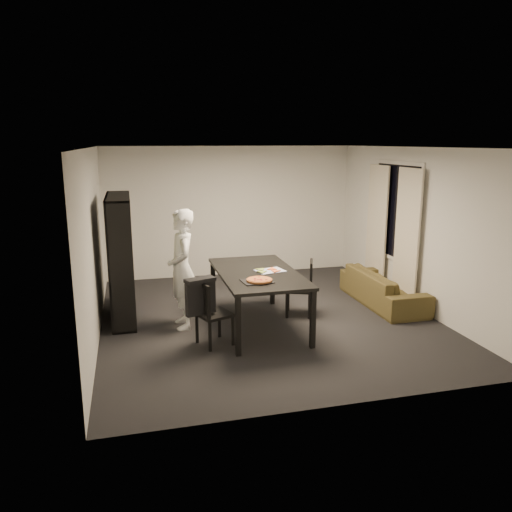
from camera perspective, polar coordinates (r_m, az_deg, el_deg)
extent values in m
cube|color=black|center=(7.85, 1.28, -7.05)|extent=(5.00, 5.50, 0.01)
cube|color=white|center=(7.37, 1.38, 12.30)|extent=(5.00, 5.50, 0.01)
cube|color=silver|center=(10.14, -2.89, 5.10)|extent=(5.00, 0.01, 2.60)
cube|color=silver|center=(4.98, 9.93, -3.38)|extent=(5.00, 0.01, 2.60)
cube|color=silver|center=(7.25, -18.07, 1.30)|extent=(0.01, 5.50, 2.60)
cube|color=silver|center=(8.52, 17.77, 2.98)|extent=(0.01, 5.50, 2.60)
cube|color=black|center=(8.99, 15.76, 4.90)|extent=(0.02, 1.40, 1.60)
cube|color=white|center=(8.98, 15.73, 4.90)|extent=(0.03, 1.52, 1.72)
cube|color=beige|center=(8.56, 16.85, 2.07)|extent=(0.03, 0.70, 2.25)
cube|color=beige|center=(9.44, 13.62, 3.25)|extent=(0.03, 0.70, 2.25)
cube|color=black|center=(7.89, -15.15, -0.19)|extent=(0.35, 1.50, 1.90)
cube|color=black|center=(7.25, 0.20, -1.97)|extent=(1.12, 2.01, 0.04)
cube|color=black|center=(6.39, -2.05, -8.04)|extent=(0.07, 0.07, 0.79)
cube|color=black|center=(6.66, 6.51, -7.22)|extent=(0.07, 0.07, 0.79)
cube|color=black|center=(8.16, -4.92, -3.37)|extent=(0.07, 0.07, 0.79)
cube|color=black|center=(8.37, 1.89, -2.90)|extent=(0.07, 0.07, 0.79)
cube|color=black|center=(6.75, -4.77, -6.65)|extent=(0.53, 0.53, 0.04)
cube|color=black|center=(6.59, -6.21, -4.97)|extent=(0.18, 0.40, 0.44)
cube|color=black|center=(6.53, -6.26, -3.29)|extent=(0.17, 0.38, 0.05)
cube|color=black|center=(6.78, -2.66, -8.55)|extent=(0.04, 0.04, 0.40)
cube|color=black|center=(7.06, -4.22, -7.67)|extent=(0.04, 0.04, 0.40)
cube|color=black|center=(6.61, -5.29, -9.17)|extent=(0.04, 0.04, 0.40)
cube|color=black|center=(6.90, -6.77, -8.23)|extent=(0.04, 0.04, 0.40)
cube|color=black|center=(7.88, 4.92, -3.80)|extent=(0.53, 0.53, 0.04)
cube|color=black|center=(7.81, 6.31, -2.16)|extent=(0.18, 0.40, 0.44)
cube|color=black|center=(7.76, 6.35, -0.73)|extent=(0.16, 0.38, 0.05)
cube|color=black|center=(8.11, 3.68, -4.90)|extent=(0.04, 0.04, 0.40)
cube|color=black|center=(7.78, 3.56, -5.69)|extent=(0.04, 0.04, 0.40)
cube|color=black|center=(8.11, 6.17, -4.96)|extent=(0.04, 0.04, 0.40)
cube|color=black|center=(7.77, 6.16, -5.76)|extent=(0.04, 0.04, 0.40)
cube|color=black|center=(6.57, -6.37, -4.80)|extent=(0.41, 0.22, 0.44)
cube|color=black|center=(6.50, -6.42, -2.74)|extent=(0.43, 0.30, 0.05)
imported|color=white|center=(7.31, -8.45, -1.51)|extent=(0.46, 0.66, 1.75)
cube|color=black|center=(6.73, 0.10, -2.90)|extent=(0.43, 0.36, 0.01)
cylinder|color=#95542B|center=(6.72, 0.39, -2.77)|extent=(0.35, 0.35, 0.02)
cylinder|color=#C28932|center=(6.71, 0.39, -2.65)|extent=(0.31, 0.31, 0.01)
cube|color=silver|center=(7.28, 1.62, -1.69)|extent=(0.46, 0.38, 0.01)
imported|color=#3C3618|center=(8.69, 14.34, -3.52)|extent=(0.74, 1.90, 0.56)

